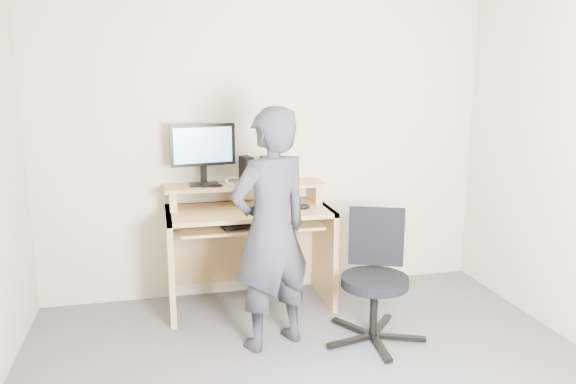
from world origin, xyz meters
name	(u,v)px	position (x,y,z in m)	size (l,w,h in m)	color
back_wall	(267,136)	(0.00, 1.75, 1.25)	(3.50, 0.02, 2.50)	#C2B59A
desk	(248,233)	(-0.20, 1.53, 0.55)	(1.20, 0.60, 0.91)	tan
monitor	(203,149)	(-0.51, 1.60, 1.18)	(0.48, 0.13, 0.45)	black
external_drive	(246,169)	(-0.18, 1.65, 1.01)	(0.07, 0.13, 0.20)	black
travel_mug	(265,171)	(-0.04, 1.61, 1.00)	(0.08, 0.08, 0.18)	#BBBCC0
smartphone	(270,183)	(-0.02, 1.56, 0.92)	(0.07, 0.13, 0.01)	black
charger	(204,185)	(-0.51, 1.54, 0.93)	(0.04, 0.04, 0.04)	black
headphones	(235,182)	(-0.27, 1.66, 0.92)	(0.16, 0.16, 0.02)	silver
keyboard	(252,223)	(-0.19, 1.36, 0.67)	(0.46, 0.18, 0.03)	black
mouse	(303,207)	(0.19, 1.35, 0.77)	(0.10, 0.06, 0.04)	black
office_chair	(375,272)	(0.51, 0.75, 0.45)	(0.66, 0.64, 0.83)	black
person	(271,230)	(-0.17, 0.80, 0.77)	(0.56, 0.37, 1.54)	black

